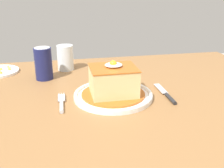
{
  "coord_description": "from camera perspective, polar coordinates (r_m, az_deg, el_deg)",
  "views": [
    {
      "loc": [
        -0.19,
        -0.83,
        1.1
      ],
      "look_at": [
        -0.03,
        -0.01,
        0.78
      ],
      "focal_mm": 43.58,
      "sensor_mm": 36.0,
      "label": 1
    }
  ],
  "objects": [
    {
      "name": "dining_table",
      "position": [
        0.97,
        1.62,
        -7.69
      ],
      "size": [
        1.28,
        0.91,
        0.74
      ],
      "color": "olive",
      "rests_on": "ground_plane"
    },
    {
      "name": "main_plate",
      "position": [
        0.88,
        0.26,
        -2.33
      ],
      "size": [
        0.26,
        0.26,
        0.02
      ],
      "color": "white",
      "rests_on": "dining_table"
    },
    {
      "name": "soda_can",
      "position": [
        1.07,
        -14.2,
        4.19
      ],
      "size": [
        0.07,
        0.07,
        0.12
      ],
      "color": "#191E51",
      "rests_on": "dining_table"
    },
    {
      "name": "knife",
      "position": [
        0.91,
        11.6,
        -2.41
      ],
      "size": [
        0.02,
        0.17,
        0.01
      ],
      "color": "#262628",
      "rests_on": "dining_table"
    },
    {
      "name": "drinking_glass",
      "position": [
        1.17,
        -9.75,
        5.12
      ],
      "size": [
        0.07,
        0.07,
        0.1
      ],
      "color": "silver",
      "rests_on": "dining_table"
    },
    {
      "name": "fork",
      "position": [
        0.85,
        -10.54,
        -4.05
      ],
      "size": [
        0.02,
        0.14,
        0.01
      ],
      "color": "silver",
      "rests_on": "dining_table"
    },
    {
      "name": "sandwich_meal",
      "position": [
        0.87,
        0.26,
        0.46
      ],
      "size": [
        0.21,
        0.21,
        0.12
      ],
      "color": "#B75B1E",
      "rests_on": "main_plate"
    }
  ]
}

